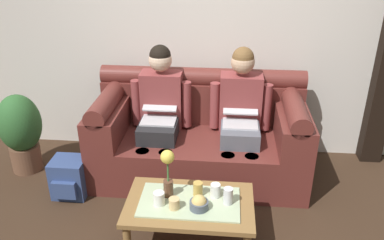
{
  "coord_description": "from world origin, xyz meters",
  "views": [
    {
      "loc": [
        0.23,
        -2.13,
        2.14
      ],
      "look_at": [
        -0.05,
        0.89,
        0.68
      ],
      "focal_mm": 37.22,
      "sensor_mm": 36.0,
      "label": 1
    }
  ],
  "objects_px": {
    "cup_far_right": "(174,203)",
    "potted_plant": "(21,130)",
    "backpack_left": "(70,178)",
    "coffee_table": "(190,207)",
    "cup_near_left": "(228,196)",
    "snack_bowl": "(199,203)",
    "cup_far_center": "(215,190)",
    "person_right": "(240,111)",
    "flower_vase": "(168,170)",
    "person_left": "(160,108)",
    "cup_far_left": "(198,189)",
    "couch": "(200,137)",
    "cup_near_right": "(159,198)"
  },
  "relations": [
    {
      "from": "coffee_table",
      "to": "flower_vase",
      "type": "relative_size",
      "value": 2.43
    },
    {
      "from": "cup_far_right",
      "to": "backpack_left",
      "type": "xyz_separation_m",
      "value": [
        -1.01,
        0.59,
        -0.25
      ]
    },
    {
      "from": "flower_vase",
      "to": "snack_bowl",
      "type": "height_order",
      "value": "flower_vase"
    },
    {
      "from": "couch",
      "to": "cup_near_left",
      "type": "bearing_deg",
      "value": -74.55
    },
    {
      "from": "person_right",
      "to": "cup_far_center",
      "type": "xyz_separation_m",
      "value": [
        -0.18,
        -0.92,
        -0.23
      ]
    },
    {
      "from": "cup_far_right",
      "to": "person_right",
      "type": "bearing_deg",
      "value": 66.67
    },
    {
      "from": "person_right",
      "to": "potted_plant",
      "type": "bearing_deg",
      "value": -176.7
    },
    {
      "from": "cup_near_left",
      "to": "cup_far_right",
      "type": "distance_m",
      "value": 0.38
    },
    {
      "from": "person_left",
      "to": "cup_far_left",
      "type": "relative_size",
      "value": 11.52
    },
    {
      "from": "cup_far_center",
      "to": "cup_far_left",
      "type": "relative_size",
      "value": 0.98
    },
    {
      "from": "coffee_table",
      "to": "person_left",
      "type": "bearing_deg",
      "value": 110.31
    },
    {
      "from": "coffee_table",
      "to": "cup_near_left",
      "type": "height_order",
      "value": "cup_near_left"
    },
    {
      "from": "cup_near_left",
      "to": "cup_far_left",
      "type": "distance_m",
      "value": 0.23
    },
    {
      "from": "person_right",
      "to": "cup_far_left",
      "type": "relative_size",
      "value": 11.52
    },
    {
      "from": "person_left",
      "to": "cup_far_center",
      "type": "height_order",
      "value": "person_left"
    },
    {
      "from": "couch",
      "to": "cup_far_center",
      "type": "distance_m",
      "value": 0.94
    },
    {
      "from": "person_right",
      "to": "potted_plant",
      "type": "distance_m",
      "value": 2.07
    },
    {
      "from": "person_right",
      "to": "flower_vase",
      "type": "xyz_separation_m",
      "value": [
        -0.53,
        -0.94,
        -0.06
      ]
    },
    {
      "from": "person_left",
      "to": "flower_vase",
      "type": "height_order",
      "value": "person_left"
    },
    {
      "from": "person_right",
      "to": "cup_far_left",
      "type": "height_order",
      "value": "person_right"
    },
    {
      "from": "person_right",
      "to": "coffee_table",
      "type": "height_order",
      "value": "person_right"
    },
    {
      "from": "cup_far_center",
      "to": "cup_near_left",
      "type": "bearing_deg",
      "value": -37.64
    },
    {
      "from": "cup_far_right",
      "to": "potted_plant",
      "type": "bearing_deg",
      "value": 148.87
    },
    {
      "from": "person_left",
      "to": "person_right",
      "type": "xyz_separation_m",
      "value": [
        0.73,
        0.0,
        -0.0
      ]
    },
    {
      "from": "backpack_left",
      "to": "coffee_table",
      "type": "bearing_deg",
      "value": -24.6
    },
    {
      "from": "coffee_table",
      "to": "person_right",
      "type": "bearing_deg",
      "value": 69.69
    },
    {
      "from": "snack_bowl",
      "to": "cup_near_left",
      "type": "relative_size",
      "value": 1.06
    },
    {
      "from": "couch",
      "to": "cup_far_right",
      "type": "distance_m",
      "value": 1.08
    },
    {
      "from": "flower_vase",
      "to": "cup_near_left",
      "type": "bearing_deg",
      "value": -6.57
    },
    {
      "from": "person_right",
      "to": "cup_near_left",
      "type": "distance_m",
      "value": 1.02
    },
    {
      "from": "person_right",
      "to": "cup_near_right",
      "type": "relative_size",
      "value": 12.28
    },
    {
      "from": "snack_bowl",
      "to": "person_left",
      "type": "bearing_deg",
      "value": 112.46
    },
    {
      "from": "flower_vase",
      "to": "backpack_left",
      "type": "xyz_separation_m",
      "value": [
        -0.95,
        0.45,
        -0.43
      ]
    },
    {
      "from": "potted_plant",
      "to": "cup_far_center",
      "type": "bearing_deg",
      "value": -23.14
    },
    {
      "from": "flower_vase",
      "to": "cup_far_center",
      "type": "relative_size",
      "value": 3.62
    },
    {
      "from": "snack_bowl",
      "to": "cup_far_center",
      "type": "bearing_deg",
      "value": 54.08
    },
    {
      "from": "couch",
      "to": "cup_far_left",
      "type": "distance_m",
      "value": 0.92
    },
    {
      "from": "snack_bowl",
      "to": "cup_far_right",
      "type": "bearing_deg",
      "value": -176.02
    },
    {
      "from": "person_right",
      "to": "backpack_left",
      "type": "bearing_deg",
      "value": -161.8
    },
    {
      "from": "cup_far_center",
      "to": "cup_far_right",
      "type": "relative_size",
      "value": 1.31
    },
    {
      "from": "cup_near_right",
      "to": "couch",
      "type": "bearing_deg",
      "value": 78.63
    },
    {
      "from": "person_right",
      "to": "coffee_table",
      "type": "xyz_separation_m",
      "value": [
        -0.37,
        -0.99,
        -0.33
      ]
    },
    {
      "from": "couch",
      "to": "person_left",
      "type": "height_order",
      "value": "person_left"
    },
    {
      "from": "coffee_table",
      "to": "cup_near_left",
      "type": "xyz_separation_m",
      "value": [
        0.27,
        0.0,
        0.12
      ]
    },
    {
      "from": "cup_near_right",
      "to": "person_left",
      "type": "bearing_deg",
      "value": 98.49
    },
    {
      "from": "potted_plant",
      "to": "cup_far_left",
      "type": "bearing_deg",
      "value": -24.45
    },
    {
      "from": "snack_bowl",
      "to": "cup_far_right",
      "type": "xyz_separation_m",
      "value": [
        -0.17,
        -0.01,
        -0.0
      ]
    },
    {
      "from": "person_right",
      "to": "snack_bowl",
      "type": "height_order",
      "value": "person_right"
    },
    {
      "from": "cup_far_right",
      "to": "snack_bowl",
      "type": "bearing_deg",
      "value": 3.98
    },
    {
      "from": "person_left",
      "to": "coffee_table",
      "type": "xyz_separation_m",
      "value": [
        0.37,
        -0.99,
        -0.33
      ]
    }
  ]
}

